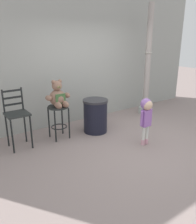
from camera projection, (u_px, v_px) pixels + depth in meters
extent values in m
plane|color=gray|center=(132.00, 146.00, 4.64)|extent=(24.00, 24.00, 0.00)
cube|color=#9B9D97|center=(77.00, 50.00, 5.69)|extent=(7.92, 0.30, 3.58)
cylinder|color=#252928|center=(58.00, 107.00, 4.80)|extent=(0.42, 0.42, 0.04)
cylinder|color=black|center=(55.00, 127.00, 4.70)|extent=(0.03, 0.03, 0.68)
cylinder|color=black|center=(69.00, 124.00, 4.88)|extent=(0.03, 0.03, 0.68)
cylinder|color=black|center=(49.00, 122.00, 4.95)|extent=(0.03, 0.03, 0.68)
cylinder|color=black|center=(62.00, 119.00, 5.13)|extent=(0.03, 0.03, 0.68)
torus|color=black|center=(59.00, 127.00, 4.94)|extent=(0.34, 0.34, 0.02)
sphere|color=#896453|center=(58.00, 98.00, 4.75)|extent=(0.34, 0.34, 0.34)
cube|color=#375E31|center=(61.00, 99.00, 4.63)|extent=(0.21, 0.03, 0.20)
sphere|color=#896453|center=(57.00, 86.00, 4.67)|extent=(0.21, 0.21, 0.21)
ellipsoid|color=olive|center=(59.00, 87.00, 4.60)|extent=(0.09, 0.06, 0.06)
sphere|color=black|center=(59.00, 87.00, 4.58)|extent=(0.02, 0.02, 0.02)
sphere|color=#896453|center=(53.00, 82.00, 4.60)|extent=(0.08, 0.08, 0.08)
sphere|color=#896453|center=(60.00, 81.00, 4.68)|extent=(0.08, 0.08, 0.08)
ellipsoid|color=#896453|center=(49.00, 98.00, 4.60)|extent=(0.12, 0.19, 0.11)
ellipsoid|color=#896453|center=(67.00, 95.00, 4.83)|extent=(0.12, 0.19, 0.11)
ellipsoid|color=#896453|center=(58.00, 105.00, 4.61)|extent=(0.12, 0.29, 0.14)
ellipsoid|color=#896453|center=(65.00, 104.00, 4.69)|extent=(0.12, 0.29, 0.14)
cylinder|color=#CE97A6|center=(143.00, 142.00, 4.67)|extent=(0.08, 0.08, 0.11)
cylinder|color=silver|center=(144.00, 133.00, 4.61)|extent=(0.06, 0.06, 0.29)
cylinder|color=#CE97A6|center=(146.00, 141.00, 4.72)|extent=(0.08, 0.08, 0.11)
cylinder|color=silver|center=(147.00, 132.00, 4.66)|extent=(0.06, 0.06, 0.29)
cube|color=#9963B8|center=(146.00, 118.00, 4.53)|extent=(0.20, 0.11, 0.34)
cylinder|color=#9963B8|center=(142.00, 118.00, 4.46)|extent=(0.05, 0.05, 0.29)
cylinder|color=#9963B8|center=(151.00, 116.00, 4.60)|extent=(0.05, 0.05, 0.29)
sphere|color=#D8B293|center=(147.00, 105.00, 4.45)|extent=(0.21, 0.21, 0.21)
sphere|color=#9164B1|center=(146.00, 104.00, 4.47)|extent=(0.22, 0.22, 0.22)
cylinder|color=black|center=(95.00, 117.00, 5.24)|extent=(0.53, 0.53, 0.71)
cylinder|color=#2D2D33|center=(95.00, 101.00, 5.12)|extent=(0.57, 0.57, 0.05)
cylinder|color=#A4AFA7|center=(145.00, 110.00, 6.60)|extent=(0.36, 0.36, 0.18)
cylinder|color=#A89F99|center=(148.00, 58.00, 6.15)|extent=(0.15, 0.15, 2.74)
torus|color=#ADA89E|center=(148.00, 53.00, 6.11)|extent=(0.20, 0.20, 0.04)
cube|color=#252928|center=(17.00, 114.00, 4.37)|extent=(0.42, 0.42, 0.03)
cylinder|color=black|center=(12.00, 137.00, 4.24)|extent=(0.03, 0.03, 0.68)
cylinder|color=black|center=(31.00, 132.00, 4.44)|extent=(0.03, 0.03, 0.68)
cylinder|color=black|center=(7.00, 130.00, 4.52)|extent=(0.03, 0.03, 0.68)
cylinder|color=black|center=(25.00, 127.00, 4.72)|extent=(0.03, 0.03, 0.68)
cylinder|color=black|center=(3.00, 101.00, 4.34)|extent=(0.03, 0.03, 0.45)
cylinder|color=black|center=(22.00, 98.00, 4.53)|extent=(0.03, 0.03, 0.45)
cube|color=black|center=(13.00, 104.00, 4.46)|extent=(0.36, 0.02, 0.04)
cube|color=black|center=(13.00, 98.00, 4.42)|extent=(0.36, 0.02, 0.04)
cube|color=black|center=(12.00, 91.00, 4.38)|extent=(0.36, 0.02, 0.04)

